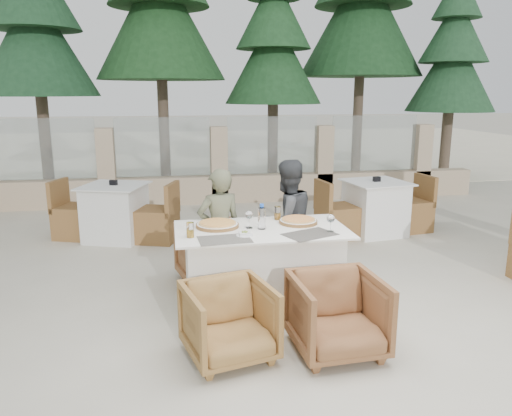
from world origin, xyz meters
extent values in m
plane|color=beige|center=(0.00, 0.00, 0.00)|extent=(80.00, 80.00, 0.00)
cube|color=#F6ECC9|center=(0.00, 14.00, 0.01)|extent=(30.00, 16.00, 0.01)
cone|color=#1D4426|center=(-3.50, 7.00, 2.75)|extent=(2.42, 2.42, 5.50)
cone|color=#1E4620|center=(-1.00, 7.50, 3.25)|extent=(2.86, 2.86, 6.50)
cone|color=#204B25|center=(1.50, 7.20, 2.50)|extent=(2.20, 2.20, 5.00)
cone|color=#1C4421|center=(3.80, 7.80, 3.40)|extent=(2.99, 2.99, 6.80)
cone|color=#224B2A|center=(5.50, 6.50, 2.25)|extent=(1.98, 1.98, 4.50)
cube|color=#615C53|center=(-0.44, -0.19, 0.77)|extent=(0.47, 0.33, 0.00)
cube|color=#4F4A44|center=(0.33, -0.16, 0.77)|extent=(0.53, 0.45, 0.00)
cylinder|color=orange|center=(-0.46, 0.24, 0.80)|extent=(0.41, 0.41, 0.05)
cylinder|color=#D3561C|center=(0.33, 0.24, 0.79)|extent=(0.39, 0.39, 0.05)
cylinder|color=#BFDFFC|center=(-0.06, 0.10, 0.89)|extent=(0.08, 0.08, 0.24)
cylinder|color=gold|center=(-0.73, -0.07, 0.84)|extent=(0.08, 0.08, 0.13)
cylinder|color=orange|center=(0.16, 0.41, 0.84)|extent=(0.07, 0.07, 0.13)
imported|color=#915C35|center=(-0.46, 0.81, 0.32)|extent=(0.84, 0.85, 0.65)
imported|color=brown|center=(0.47, 0.58, 0.28)|extent=(0.80, 0.81, 0.56)
imported|color=olive|center=(-0.48, -0.80, 0.30)|extent=(0.77, 0.79, 0.59)
imported|color=brown|center=(0.37, -0.86, 0.32)|extent=(0.71, 0.73, 0.63)
imported|color=#5B5D44|center=(-0.41, 0.58, 0.64)|extent=(0.53, 0.41, 1.28)
imported|color=#393B3E|center=(0.32, 0.70, 0.67)|extent=(0.80, 0.72, 1.33)
camera|label=1|loc=(-0.87, -4.30, 2.02)|focal=35.00mm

